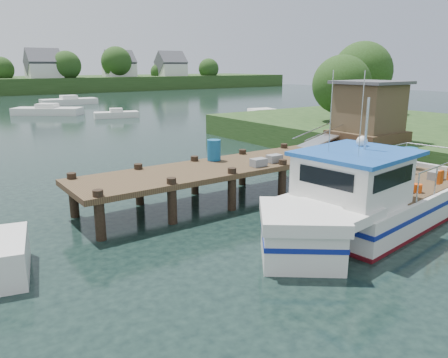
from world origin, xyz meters
TOP-DOWN VIEW (x-y plane):
  - ground_plane at (0.00, 0.00)m, footprint 160.00×160.00m
  - dock at (6.51, 0.01)m, footprint 16.60×3.00m
  - lobster_boat at (2.12, -5.43)m, footprint 10.75×4.16m
  - moored_far at (8.12, 48.05)m, footprint 7.41×2.69m
  - moored_b at (7.38, 29.35)m, footprint 4.64×2.59m
  - moored_c at (17.46, 18.20)m, footprint 8.17×4.06m
  - moored_d at (2.35, 36.28)m, footprint 7.16×6.29m

SIDE VIEW (x-z plane):
  - ground_plane at x=0.00m, z-range 0.00..0.00m
  - moored_b at x=7.38m, z-range -0.13..0.85m
  - moored_d at x=2.35m, z-range -0.16..1.06m
  - moored_c at x=17.46m, z-range -0.16..1.07m
  - moored_far at x=8.12m, z-range -0.16..1.09m
  - lobster_boat at x=2.12m, z-range -1.63..3.48m
  - dock at x=6.51m, z-range -0.15..4.63m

